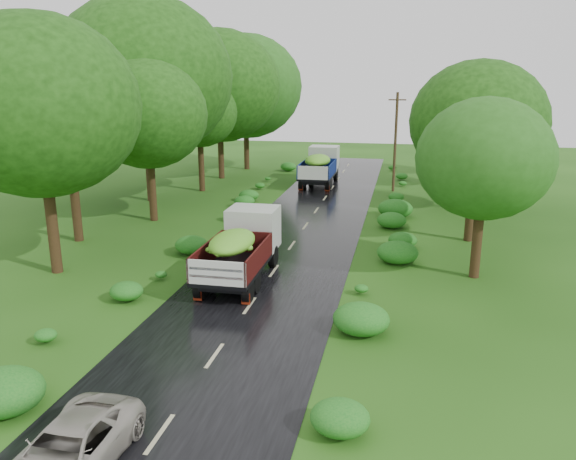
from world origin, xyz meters
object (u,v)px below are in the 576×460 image
(truck_near, at_px, (242,244))
(utility_pole, at_px, (395,141))
(truck_far, at_px, (320,164))
(car, at_px, (69,451))

(truck_near, distance_m, utility_pole, 21.58)
(truck_far, distance_m, utility_pole, 6.45)
(utility_pole, bearing_deg, car, -104.43)
(car, bearing_deg, utility_pole, 80.26)
(truck_near, height_order, car, truck_near)
(truck_far, height_order, car, truck_far)
(truck_far, xyz_separation_m, car, (-0.12, -35.01, -1.02))
(truck_near, xyz_separation_m, truck_far, (-0.05, 22.42, 0.11))
(car, relative_size, utility_pole, 0.55)
(truck_near, xyz_separation_m, car, (-0.17, -12.59, -0.92))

